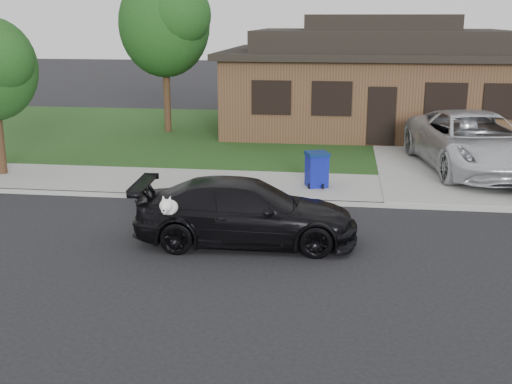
# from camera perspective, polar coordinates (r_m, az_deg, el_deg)

# --- Properties ---
(ground) EXTENTS (120.00, 120.00, 0.00)m
(ground) POSITION_cam_1_polar(r_m,az_deg,el_deg) (13.52, -3.97, -4.96)
(ground) COLOR black
(ground) RESTS_ON ground
(sidewalk) EXTENTS (60.00, 3.00, 0.12)m
(sidewalk) POSITION_cam_1_polar(r_m,az_deg,el_deg) (18.20, -0.79, 0.61)
(sidewalk) COLOR gray
(sidewalk) RESTS_ON ground
(curb) EXTENTS (60.00, 0.12, 0.12)m
(curb) POSITION_cam_1_polar(r_m,az_deg,el_deg) (16.77, -1.56, -0.68)
(curb) COLOR gray
(curb) RESTS_ON ground
(lawn) EXTENTS (60.00, 13.00, 0.13)m
(lawn) POSITION_cam_1_polar(r_m,az_deg,el_deg) (25.96, 1.86, 5.05)
(lawn) COLOR #193814
(lawn) RESTS_ON ground
(driveway) EXTENTS (4.50, 13.00, 0.14)m
(driveway) POSITION_cam_1_polar(r_m,az_deg,el_deg) (23.12, 16.03, 3.20)
(driveway) COLOR gray
(driveway) RESTS_ON ground
(sedan) EXTENTS (4.81, 2.41, 1.37)m
(sedan) POSITION_cam_1_polar(r_m,az_deg,el_deg) (13.58, -0.93, -1.78)
(sedan) COLOR black
(sedan) RESTS_ON ground
(minivan) EXTENTS (3.87, 6.69, 1.75)m
(minivan) POSITION_cam_1_polar(r_m,az_deg,el_deg) (20.63, 18.77, 4.26)
(minivan) COLOR silver
(minivan) RESTS_ON driveway
(recycling_bin) EXTENTS (0.75, 0.75, 0.97)m
(recycling_bin) POSITION_cam_1_polar(r_m,az_deg,el_deg) (17.81, 5.42, 2.04)
(recycling_bin) COLOR navy
(recycling_bin) RESTS_ON sidewalk
(house) EXTENTS (12.60, 8.60, 4.65)m
(house) POSITION_cam_1_polar(r_m,az_deg,el_deg) (27.55, 10.76, 9.73)
(house) COLOR #422B1C
(house) RESTS_ON ground
(tree_0) EXTENTS (3.78, 3.60, 6.34)m
(tree_0) POSITION_cam_1_polar(r_m,az_deg,el_deg) (26.23, -7.87, 14.72)
(tree_0) COLOR #332114
(tree_0) RESTS_ON ground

